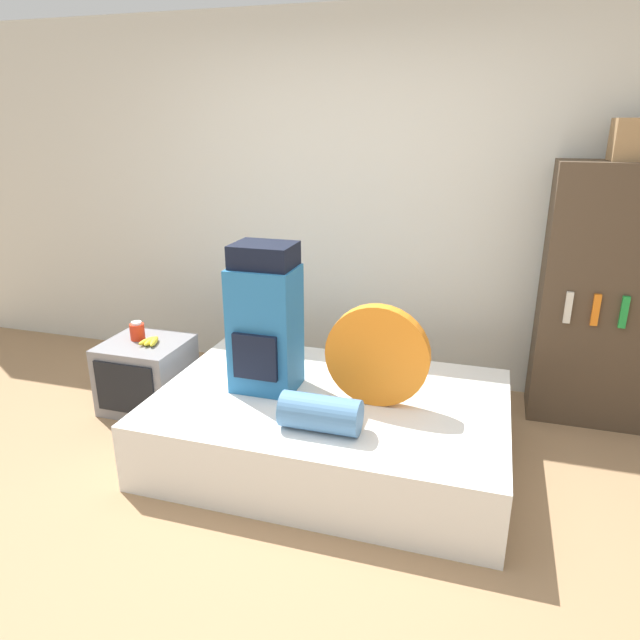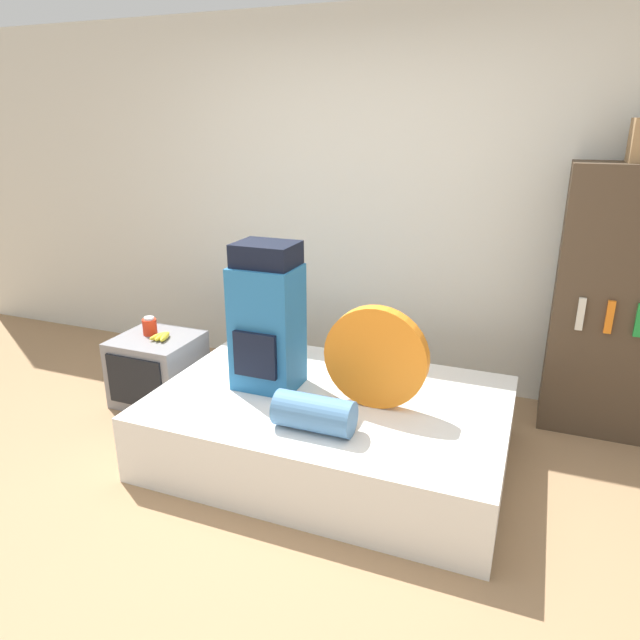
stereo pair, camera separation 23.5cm
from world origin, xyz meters
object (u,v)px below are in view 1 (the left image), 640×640
Objects in this scene: television at (147,375)px; bookshelf at (605,298)px; backpack at (265,320)px; tent_bag at (377,356)px; canister at (137,331)px; sleeping_roll at (320,413)px.

television is 0.32× the size of bookshelf.
bookshelf is at bearing 26.73° from backpack.
backpack is at bearing -153.27° from bookshelf.
tent_bag is at bearing -142.03° from bookshelf.
bookshelf is (1.89, 0.95, 0.02)m from backpack.
canister reaches higher than television.
backpack is 1.11m from canister.
tent_bag is 0.34× the size of bookshelf.
tent_bag is 1.70m from television.
sleeping_roll is at bearing -23.18° from television.
backpack reaches higher than tent_bag.
tent_bag is at bearing -9.40° from canister.
tent_bag is 0.46m from sleeping_roll.
backpack is 1.50× the size of tent_bag.
television is (-1.63, 0.24, -0.44)m from tent_bag.
tent_bag is 4.49× the size of canister.
tent_bag is (0.65, -0.02, -0.13)m from backpack.
tent_bag is 1.07× the size of television.
tent_bag is 1.40× the size of sleeping_roll.
bookshelf is at bearing 37.97° from tent_bag.
canister is at bearing 156.48° from sleeping_roll.
canister is 3.03m from bookshelf.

